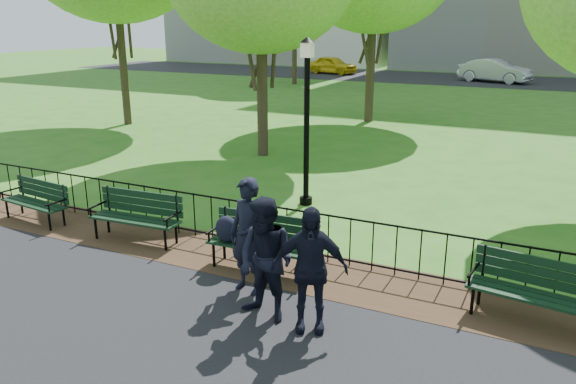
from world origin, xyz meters
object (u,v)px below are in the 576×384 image
at_px(park_bench_main, 247,233).
at_px(person_left, 248,236).
at_px(park_bench_left_a, 138,211).
at_px(person_mid, 266,260).
at_px(person_right, 309,269).
at_px(lamppost, 307,116).
at_px(sedan_silver, 495,71).
at_px(taxi, 332,65).
at_px(park_bench_right_a, 537,285).
at_px(park_bench_left_b, 37,197).

bearing_deg(park_bench_main, person_left, -61.35).
relative_size(park_bench_main, park_bench_left_a, 1.00).
xyz_separation_m(person_mid, person_right, (0.65, 0.01, -0.01)).
xyz_separation_m(lamppost, sedan_silver, (0.78, 29.13, -1.26)).
distance_m(park_bench_main, park_bench_left_a, 2.54).
bearing_deg(taxi, person_left, -148.10).
height_order(lamppost, person_mid, lamppost).
bearing_deg(park_bench_main, park_bench_left_a, 172.41).
distance_m(park_bench_left_a, park_bench_right_a, 7.04).
distance_m(park_bench_right_a, person_right, 3.19).
height_order(person_left, sedan_silver, person_left).
bearing_deg(person_mid, lamppost, 119.03).
height_order(park_bench_left_a, taxi, taxi).
bearing_deg(park_bench_right_a, lamppost, 153.71).
bearing_deg(person_right, park_bench_left_b, 146.10).
height_order(person_mid, person_right, person_mid).
bearing_deg(sedan_silver, park_bench_main, -163.67).
bearing_deg(person_mid, park_bench_left_a, 167.68).
bearing_deg(park_bench_main, sedan_silver, 86.60).
height_order(park_bench_left_a, sedan_silver, sedan_silver).
bearing_deg(person_right, park_bench_left_a, 138.17).
bearing_deg(person_mid, taxi, 121.16).
height_order(park_bench_left_a, person_right, person_right).
xyz_separation_m(park_bench_left_a, lamppost, (2.00, 3.42, 1.45)).
distance_m(park_bench_left_a, lamppost, 4.21).
height_order(park_bench_left_b, taxi, taxi).
height_order(lamppost, person_right, lamppost).
bearing_deg(person_left, sedan_silver, 100.21).
bearing_deg(lamppost, sedan_silver, 88.47).
height_order(park_bench_main, park_bench_right_a, park_bench_main).
xyz_separation_m(lamppost, person_left, (0.97, -4.33, -1.11)).
bearing_deg(sedan_silver, taxi, 102.45).
bearing_deg(park_bench_left_a, lamppost, 55.38).
xyz_separation_m(park_bench_main, park_bench_right_a, (4.52, 0.19, -0.06)).
height_order(park_bench_right_a, lamppost, lamppost).
height_order(park_bench_left_b, person_mid, person_mid).
xyz_separation_m(lamppost, person_mid, (1.62, -4.97, -1.13)).
bearing_deg(lamppost, park_bench_left_b, -142.74).
height_order(park_bench_main, person_mid, person_mid).
height_order(park_bench_main, sedan_silver, sedan_silver).
relative_size(park_bench_right_a, person_mid, 1.04).
relative_size(park_bench_main, sedan_silver, 0.40).
bearing_deg(park_bench_left_b, person_right, -5.66).
distance_m(park_bench_main, taxi, 35.66).
bearing_deg(lamppost, person_mid, -71.94).
distance_m(park_bench_main, person_right, 2.21).
height_order(park_bench_left_b, person_right, person_right).
distance_m(lamppost, person_mid, 5.35).
xyz_separation_m(park_bench_left_b, person_right, (6.87, -1.46, 0.36)).
bearing_deg(person_right, sedan_silver, 70.63).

